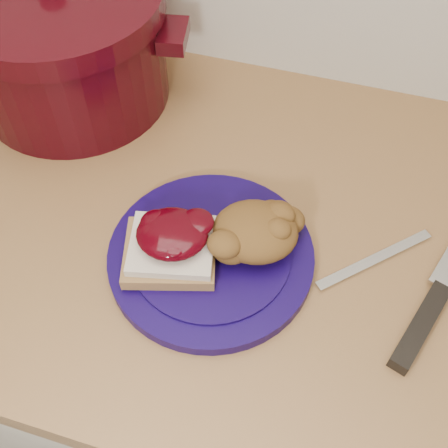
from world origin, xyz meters
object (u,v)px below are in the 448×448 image
(chef_knife, at_px, (436,299))
(pepper_grinder, at_px, (96,38))
(dutch_oven, at_px, (65,45))
(plate, at_px, (211,256))
(butter_knife, at_px, (375,259))

(chef_knife, distance_m, pepper_grinder, 0.59)
(pepper_grinder, bearing_deg, dutch_oven, -103.01)
(dutch_oven, distance_m, pepper_grinder, 0.07)
(chef_knife, bearing_deg, plate, 113.26)
(butter_knife, bearing_deg, chef_knife, -71.34)
(plate, xyz_separation_m, pepper_grinder, (-0.27, 0.29, 0.05))
(chef_knife, bearing_deg, pepper_grinder, 82.19)
(plate, bearing_deg, pepper_grinder, 133.01)
(butter_knife, bearing_deg, dutch_oven, 115.45)
(dutch_oven, bearing_deg, pepper_grinder, 76.99)
(plate, relative_size, chef_knife, 0.80)
(chef_knife, relative_size, butter_knife, 1.87)
(plate, xyz_separation_m, dutch_oven, (-0.28, 0.23, 0.08))
(chef_knife, bearing_deg, butter_knife, 82.31)
(dutch_oven, bearing_deg, plate, -38.82)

